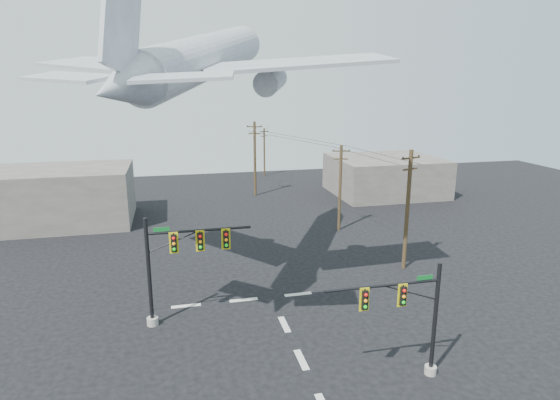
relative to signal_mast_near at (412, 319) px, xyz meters
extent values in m
cube|color=beige|center=(-4.97, 2.82, -3.36)|extent=(0.40, 2.00, 0.01)
cube|color=beige|center=(-4.97, 6.82, -3.36)|extent=(0.40, 2.00, 0.01)
cube|color=beige|center=(-10.97, 10.82, -3.36)|extent=(2.00, 0.40, 0.01)
cube|color=beige|center=(-6.97, 10.82, -3.36)|extent=(2.00, 0.40, 0.01)
cube|color=beige|center=(-2.97, 10.82, -3.36)|extent=(2.00, 0.40, 0.01)
cube|color=beige|center=(1.03, 10.82, -3.36)|extent=(2.00, 0.40, 0.01)
cylinder|color=gray|center=(1.31, 0.04, -3.15)|extent=(0.62, 0.62, 0.45)
cylinder|color=black|center=(1.31, 0.04, -0.25)|extent=(0.21, 0.21, 6.25)
cylinder|color=black|center=(-1.69, 0.04, 1.99)|extent=(6.01, 0.14, 0.14)
cylinder|color=black|center=(-0.19, 0.04, 1.45)|extent=(3.19, 0.07, 0.07)
cube|color=black|center=(-0.69, -0.09, 1.42)|extent=(0.30, 0.27, 0.98)
cube|color=#D2C10C|center=(-0.69, -0.07, 1.42)|extent=(0.49, 0.04, 1.20)
sphere|color=red|center=(-0.69, -0.24, 1.74)|extent=(0.18, 0.18, 0.18)
sphere|color=orange|center=(-0.69, -0.24, 1.42)|extent=(0.18, 0.18, 0.18)
sphere|color=#0BBD13|center=(-0.69, -0.24, 1.11)|extent=(0.18, 0.18, 0.18)
cube|color=black|center=(-2.69, -0.09, 1.42)|extent=(0.30, 0.27, 0.98)
cube|color=#D2C10C|center=(-2.69, -0.07, 1.42)|extent=(0.49, 0.04, 1.20)
sphere|color=red|center=(-2.69, -0.24, 1.74)|extent=(0.18, 0.18, 0.18)
sphere|color=orange|center=(-2.69, -0.24, 1.42)|extent=(0.18, 0.18, 0.18)
sphere|color=#0BBD13|center=(-2.69, -0.24, 1.11)|extent=(0.18, 0.18, 0.18)
cube|color=#0D5D21|center=(0.51, -0.01, 2.21)|extent=(0.85, 0.04, 0.23)
cylinder|color=gray|center=(-13.12, 8.69, -3.12)|extent=(0.71, 0.71, 0.50)
cylinder|color=black|center=(-13.12, 8.69, 0.16)|extent=(0.24, 0.24, 7.06)
cylinder|color=black|center=(-9.93, 8.69, 2.69)|extent=(6.38, 0.16, 0.16)
cylinder|color=black|center=(-11.53, 8.69, 2.08)|extent=(3.41, 0.08, 0.08)
cube|color=black|center=(-11.53, 8.53, 2.05)|extent=(0.34, 0.30, 1.11)
cube|color=#D2C10C|center=(-11.53, 8.55, 2.05)|extent=(0.56, 0.04, 1.36)
sphere|color=red|center=(-11.53, 8.36, 2.40)|extent=(0.20, 0.20, 0.20)
sphere|color=orange|center=(-11.53, 8.36, 2.05)|extent=(0.20, 0.20, 0.20)
sphere|color=#0BBD13|center=(-11.53, 8.36, 1.70)|extent=(0.20, 0.20, 0.20)
cube|color=black|center=(-9.93, 8.53, 2.05)|extent=(0.34, 0.30, 1.11)
cube|color=#D2C10C|center=(-9.93, 8.55, 2.05)|extent=(0.56, 0.04, 1.36)
sphere|color=red|center=(-9.93, 8.36, 2.40)|extent=(0.20, 0.20, 0.20)
sphere|color=orange|center=(-9.93, 8.36, 2.05)|extent=(0.20, 0.20, 0.20)
sphere|color=#0BBD13|center=(-9.93, 8.36, 1.70)|extent=(0.20, 0.20, 0.20)
cube|color=black|center=(-8.34, 8.53, 2.05)|extent=(0.34, 0.30, 1.11)
cube|color=#D2C10C|center=(-8.34, 8.55, 2.05)|extent=(0.56, 0.04, 1.36)
sphere|color=red|center=(-8.34, 8.36, 2.40)|extent=(0.20, 0.20, 0.20)
sphere|color=orange|center=(-8.34, 8.36, 2.05)|extent=(0.20, 0.20, 0.20)
sphere|color=#0BBD13|center=(-8.34, 8.36, 1.70)|extent=(0.20, 0.20, 0.20)
cube|color=#0D5D21|center=(-12.21, 8.63, 2.94)|extent=(0.96, 0.04, 0.26)
cylinder|color=#45331D|center=(6.84, 13.63, 1.56)|extent=(0.33, 0.33, 9.86)
cube|color=#45331D|center=(6.84, 13.63, 5.83)|extent=(1.90, 0.78, 0.13)
cube|color=#45331D|center=(6.84, 13.63, 4.95)|extent=(1.49, 0.63, 0.13)
cylinder|color=black|center=(6.02, 13.34, 5.94)|extent=(0.11, 0.11, 0.13)
cylinder|color=black|center=(6.84, 13.63, 5.94)|extent=(0.11, 0.11, 0.13)
cylinder|color=black|center=(7.67, 13.92, 5.94)|extent=(0.11, 0.11, 0.13)
cylinder|color=#45331D|center=(5.18, 24.60, 1.06)|extent=(0.30, 0.30, 8.86)
cube|color=#45331D|center=(5.18, 24.60, 4.89)|extent=(1.77, 0.54, 0.12)
cube|color=#45331D|center=(5.18, 24.60, 4.09)|extent=(1.38, 0.45, 0.12)
cylinder|color=black|center=(4.41, 24.79, 4.99)|extent=(0.10, 0.10, 0.12)
cylinder|color=black|center=(5.18, 24.60, 4.99)|extent=(0.10, 0.10, 0.12)
cylinder|color=black|center=(5.95, 24.41, 4.99)|extent=(0.10, 0.10, 0.12)
cylinder|color=#45331D|center=(-0.57, 41.70, 1.60)|extent=(0.34, 0.34, 9.94)
cube|color=#45331D|center=(-0.57, 41.70, 5.89)|extent=(1.98, 0.75, 0.14)
cube|color=#45331D|center=(-0.57, 41.70, 4.99)|extent=(1.55, 0.61, 0.14)
cylinder|color=black|center=(-1.43, 41.97, 6.01)|extent=(0.11, 0.11, 0.14)
cylinder|color=black|center=(-0.57, 41.70, 6.01)|extent=(0.11, 0.11, 0.14)
cylinder|color=black|center=(0.29, 41.43, 6.01)|extent=(0.11, 0.11, 0.14)
cylinder|color=#45331D|center=(3.35, 54.96, 0.50)|extent=(0.27, 0.27, 7.74)
cube|color=#45331D|center=(3.35, 54.96, 3.84)|extent=(1.53, 0.70, 0.11)
cube|color=#45331D|center=(3.35, 54.96, 3.13)|extent=(1.20, 0.56, 0.11)
cylinder|color=black|center=(2.69, 54.69, 3.93)|extent=(0.09, 0.09, 0.11)
cylinder|color=black|center=(3.35, 54.96, 3.93)|extent=(0.09, 0.09, 0.11)
cylinder|color=black|center=(4.01, 55.22, 3.93)|extent=(0.09, 0.09, 0.11)
cylinder|color=black|center=(5.18, 19.11, 5.31)|extent=(1.61, 10.97, 0.03)
cylinder|color=black|center=(1.46, 33.15, 5.34)|extent=(5.88, 17.11, 0.03)
cylinder|color=black|center=(0.58, 48.33, 4.82)|extent=(4.14, 13.27, 0.03)
cylinder|color=black|center=(6.85, 19.11, 5.31)|extent=(1.77, 10.97, 0.03)
cylinder|color=black|center=(3.16, 33.15, 5.34)|extent=(5.67, 17.11, 0.03)
cylinder|color=black|center=(2.20, 48.33, 4.82)|extent=(3.75, 13.27, 0.03)
cylinder|color=silver|center=(-8.88, 12.58, 13.14)|extent=(10.14, 17.39, 5.67)
cone|color=silver|center=(-4.36, 22.23, 14.92)|extent=(4.38, 5.12, 3.41)
cone|color=silver|center=(-13.41, 2.94, 11.37)|extent=(4.11, 4.95, 3.13)
cube|color=silver|center=(-15.05, 14.19, 12.68)|extent=(10.32, 11.26, 0.86)
cube|color=silver|center=(-3.70, 8.87, 12.68)|extent=(11.41, 3.95, 0.86)
cylinder|color=silver|center=(-12.96, 14.22, 11.68)|extent=(2.71, 3.41, 2.02)
cylinder|color=silver|center=(-5.02, 10.49, 11.68)|extent=(2.71, 3.41, 2.02)
cube|color=silver|center=(-13.18, 3.42, 14.13)|extent=(1.84, 3.60, 4.98)
cube|color=silver|center=(-15.76, 4.51, 11.80)|extent=(4.59, 4.30, 0.47)
cube|color=silver|center=(-10.68, 2.13, 11.80)|extent=(4.65, 2.67, 0.47)
cube|color=slate|center=(-24.97, 33.82, -0.37)|extent=(18.00, 10.00, 6.00)
cube|color=slate|center=(17.03, 38.82, -0.87)|extent=(14.00, 12.00, 5.00)
camera|label=1|loc=(-11.35, -19.27, 11.60)|focal=30.00mm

